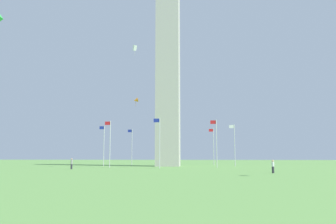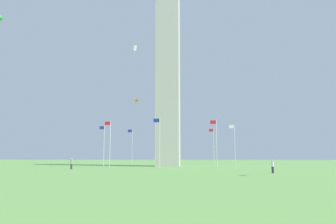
{
  "view_description": "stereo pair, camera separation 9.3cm",
  "coord_description": "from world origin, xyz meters",
  "px_view_note": "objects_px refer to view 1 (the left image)",
  "views": [
    {
      "loc": [
        -7.47,
        71.63,
        2.05
      ],
      "look_at": [
        0.0,
        0.0,
        11.35
      ],
      "focal_mm": 36.76,
      "sensor_mm": 36.0,
      "label": 1
    },
    {
      "loc": [
        -7.56,
        71.62,
        2.05
      ],
      "look_at": [
        0.0,
        0.0,
        11.35
      ],
      "focal_mm": 36.76,
      "sensor_mm": 36.0,
      "label": 2
    }
  ],
  "objects_px": {
    "person_white_shirt": "(273,167)",
    "flagpole_sw": "(213,145)",
    "flagpole_w": "(174,146)",
    "flagpole_e": "(159,141)",
    "flagpole_ne": "(110,142)",
    "kite_white_box": "(135,48)",
    "flagpole_s": "(234,143)",
    "flagpole_n": "(104,144)",
    "flagpole_nw": "(132,145)",
    "flagpole_se": "(216,141)",
    "kite_orange_delta": "(136,100)",
    "obelisk_monument": "(168,63)",
    "person_gray_shirt": "(72,164)"
  },
  "relations": [
    {
      "from": "person_white_shirt",
      "to": "flagpole_sw",
      "type": "bearing_deg",
      "value": -1.81
    },
    {
      "from": "flagpole_w",
      "to": "flagpole_e",
      "type": "bearing_deg",
      "value": 90.0
    },
    {
      "from": "flagpole_ne",
      "to": "kite_white_box",
      "type": "distance_m",
      "value": 17.83
    },
    {
      "from": "flagpole_e",
      "to": "flagpole_s",
      "type": "distance_m",
      "value": 19.43
    },
    {
      "from": "flagpole_n",
      "to": "flagpole_nw",
      "type": "bearing_deg",
      "value": -112.5
    },
    {
      "from": "flagpole_e",
      "to": "person_white_shirt",
      "type": "relative_size",
      "value": 5.28
    },
    {
      "from": "flagpole_w",
      "to": "person_white_shirt",
      "type": "height_order",
      "value": "flagpole_w"
    },
    {
      "from": "flagpole_se",
      "to": "kite_orange_delta",
      "type": "xyz_separation_m",
      "value": [
        15.77,
        -5.47,
        8.59
      ]
    },
    {
      "from": "obelisk_monument",
      "to": "person_white_shirt",
      "type": "relative_size",
      "value": 27.18
    },
    {
      "from": "flagpole_se",
      "to": "flagpole_sw",
      "type": "xyz_separation_m",
      "value": [
        -0.0,
        -19.43,
        0.0
      ]
    },
    {
      "from": "person_gray_shirt",
      "to": "person_white_shirt",
      "type": "height_order",
      "value": "person_gray_shirt"
    },
    {
      "from": "flagpole_n",
      "to": "flagpole_e",
      "type": "height_order",
      "value": "same"
    },
    {
      "from": "flagpole_se",
      "to": "kite_orange_delta",
      "type": "bearing_deg",
      "value": -19.13
    },
    {
      "from": "obelisk_monument",
      "to": "flagpole_ne",
      "type": "bearing_deg",
      "value": 44.83
    },
    {
      "from": "obelisk_monument",
      "to": "flagpole_e",
      "type": "relative_size",
      "value": 5.15
    },
    {
      "from": "flagpole_n",
      "to": "person_white_shirt",
      "type": "height_order",
      "value": "flagpole_n"
    },
    {
      "from": "person_white_shirt",
      "to": "kite_orange_delta",
      "type": "xyz_separation_m",
      "value": [
        21.98,
        -23.57,
        12.47
      ]
    },
    {
      "from": "obelisk_monument",
      "to": "person_white_shirt",
      "type": "distance_m",
      "value": 38.46
    },
    {
      "from": "flagpole_se",
      "to": "flagpole_s",
      "type": "xyz_separation_m",
      "value": [
        -4.03,
        -9.72,
        0.0
      ]
    },
    {
      "from": "flagpole_n",
      "to": "flagpole_sw",
      "type": "xyz_separation_m",
      "value": [
        -23.46,
        -9.72,
        0.0
      ]
    },
    {
      "from": "flagpole_e",
      "to": "flagpole_se",
      "type": "bearing_deg",
      "value": -157.5
    },
    {
      "from": "flagpole_e",
      "to": "flagpole_se",
      "type": "xyz_separation_m",
      "value": [
        -9.72,
        -4.03,
        0.0
      ]
    },
    {
      "from": "flagpole_ne",
      "to": "flagpole_e",
      "type": "xyz_separation_m",
      "value": [
        -9.72,
        4.03,
        0.0
      ]
    },
    {
      "from": "flagpole_n",
      "to": "flagpole_se",
      "type": "relative_size",
      "value": 1.0
    },
    {
      "from": "flagpole_nw",
      "to": "kite_orange_delta",
      "type": "xyz_separation_m",
      "value": [
        -3.67,
        13.97,
        8.59
      ]
    },
    {
      "from": "flagpole_n",
      "to": "flagpole_se",
      "type": "height_order",
      "value": "same"
    },
    {
      "from": "flagpole_se",
      "to": "kite_white_box",
      "type": "height_order",
      "value": "kite_white_box"
    },
    {
      "from": "flagpole_s",
      "to": "obelisk_monument",
      "type": "bearing_deg",
      "value": -0.0
    },
    {
      "from": "kite_white_box",
      "to": "flagpole_se",
      "type": "bearing_deg",
      "value": -171.36
    },
    {
      "from": "flagpole_n",
      "to": "person_gray_shirt",
      "type": "bearing_deg",
      "value": 90.22
    },
    {
      "from": "flagpole_sw",
      "to": "person_gray_shirt",
      "type": "relative_size",
      "value": 4.96
    },
    {
      "from": "obelisk_monument",
      "to": "kite_white_box",
      "type": "height_order",
      "value": "obelisk_monument"
    },
    {
      "from": "flagpole_ne",
      "to": "flagpole_e",
      "type": "bearing_deg",
      "value": 157.5
    },
    {
      "from": "flagpole_e",
      "to": "flagpole_sw",
      "type": "xyz_separation_m",
      "value": [
        -9.72,
        -23.46,
        0.0
      ]
    },
    {
      "from": "flagpole_se",
      "to": "flagpole_s",
      "type": "bearing_deg",
      "value": -112.5
    },
    {
      "from": "obelisk_monument",
      "to": "flagpole_n",
      "type": "xyz_separation_m",
      "value": [
        13.8,
        0.0,
        -17.42
      ]
    },
    {
      "from": "obelisk_monument",
      "to": "flagpole_s",
      "type": "xyz_separation_m",
      "value": [
        -13.69,
        0.0,
        -17.42
      ]
    },
    {
      "from": "flagpole_s",
      "to": "person_gray_shirt",
      "type": "xyz_separation_m",
      "value": [
        27.42,
        17.77,
        -3.83
      ]
    },
    {
      "from": "flagpole_e",
      "to": "flagpole_s",
      "type": "bearing_deg",
      "value": -135.0
    },
    {
      "from": "flagpole_s",
      "to": "flagpole_w",
      "type": "distance_m",
      "value": 19.43
    },
    {
      "from": "flagpole_ne",
      "to": "flagpole_s",
      "type": "bearing_deg",
      "value": -157.5
    },
    {
      "from": "kite_white_box",
      "to": "flagpole_n",
      "type": "bearing_deg",
      "value": -53.16
    },
    {
      "from": "obelisk_monument",
      "to": "flagpole_sw",
      "type": "xyz_separation_m",
      "value": [
        -9.66,
        -9.72,
        -17.42
      ]
    },
    {
      "from": "flagpole_ne",
      "to": "person_white_shirt",
      "type": "xyz_separation_m",
      "value": [
        -25.65,
        18.1,
        -3.88
      ]
    },
    {
      "from": "flagpole_n",
      "to": "flagpole_nw",
      "type": "relative_size",
      "value": 1.0
    },
    {
      "from": "obelisk_monument",
      "to": "flagpole_e",
      "type": "distance_m",
      "value": 22.19
    },
    {
      "from": "flagpole_se",
      "to": "kite_white_box",
      "type": "relative_size",
      "value": 4.19
    },
    {
      "from": "flagpole_se",
      "to": "flagpole_nw",
      "type": "height_order",
      "value": "same"
    },
    {
      "from": "flagpole_e",
      "to": "flagpole_s",
      "type": "xyz_separation_m",
      "value": [
        -13.74,
        -13.74,
        0.0
      ]
    },
    {
      "from": "flagpole_s",
      "to": "flagpole_sw",
      "type": "bearing_deg",
      "value": -67.5
    }
  ]
}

